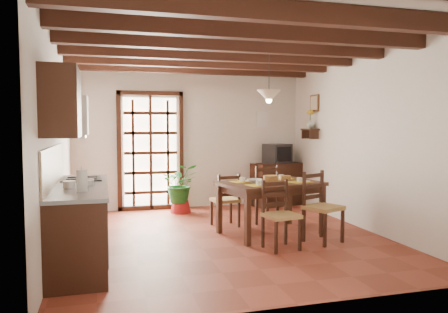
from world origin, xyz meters
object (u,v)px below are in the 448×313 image
object	(u,v)px
sideboard	(277,184)
pendant_lamp	(269,95)
kitchen_counter	(80,222)
dining_table	(271,189)
chair_near_left	(281,228)
crt_tv	(277,154)
chair_near_right	(322,220)
chair_far_left	(225,210)
potted_plant	(180,182)
chair_far_right	(263,204)

from	to	relation	value
sideboard	pendant_lamp	size ratio (longest dim) A/B	1.20
kitchen_counter	sideboard	distance (m)	4.64
dining_table	chair_near_left	distance (m)	0.91
sideboard	crt_tv	bearing A→B (deg)	-104.08
kitchen_counter	chair_near_left	distance (m)	2.52
dining_table	chair_near_right	distance (m)	0.90
chair_far_left	pendant_lamp	bearing A→B (deg)	126.98
kitchen_counter	chair_far_left	distance (m)	2.51
chair_near_left	potted_plant	distance (m)	2.89
pendant_lamp	dining_table	bearing A→B (deg)	-90.00
chair_near_left	chair_near_right	bearing A→B (deg)	4.60
chair_far_right	potted_plant	bearing A→B (deg)	-49.01
kitchen_counter	dining_table	size ratio (longest dim) A/B	1.39
kitchen_counter	chair_far_right	size ratio (longest dim) A/B	2.33
chair_near_right	chair_far_left	size ratio (longest dim) A/B	1.13
dining_table	chair_far_left	world-z (taller)	chair_far_left
dining_table	chair_far_left	distance (m)	0.92
dining_table	chair_near_right	world-z (taller)	chair_near_right
chair_near_right	sideboard	distance (m)	2.86
dining_table	chair_near_left	size ratio (longest dim) A/B	1.80
dining_table	chair_near_left	xyz separation A→B (m)	(-0.17, -0.80, -0.40)
chair_far_left	potted_plant	size ratio (longest dim) A/B	0.45
dining_table	sideboard	bearing A→B (deg)	51.71
chair_far_right	sideboard	xyz separation A→B (m)	(0.83, 1.38, 0.13)
chair_near_left	pendant_lamp	world-z (taller)	pendant_lamp
dining_table	chair_far_right	size ratio (longest dim) A/B	1.68
kitchen_counter	pendant_lamp	xyz separation A→B (m)	(2.68, 0.74, 1.60)
chair_near_left	sideboard	size ratio (longest dim) A/B	0.88
chair_near_right	pendant_lamp	bearing A→B (deg)	101.86
dining_table	sideboard	world-z (taller)	sideboard
pendant_lamp	kitchen_counter	bearing A→B (deg)	-164.49
chair_near_left	chair_far_left	world-z (taller)	chair_near_left
dining_table	pendant_lamp	world-z (taller)	pendant_lamp
crt_tv	potted_plant	size ratio (longest dim) A/B	0.30
potted_plant	crt_tv	bearing A→B (deg)	6.47
sideboard	kitchen_counter	bearing A→B (deg)	-156.58
chair_near_right	chair_far_left	bearing A→B (deg)	106.03
kitchen_counter	crt_tv	xyz separation A→B (m)	(3.68, 2.82, 0.58)
chair_near_right	crt_tv	xyz separation A→B (m)	(0.48, 2.81, 0.75)
chair_near_right	potted_plant	world-z (taller)	potted_plant
potted_plant	pendant_lamp	size ratio (longest dim) A/B	2.26
kitchen_counter	crt_tv	bearing A→B (deg)	37.45
chair_near_right	chair_far_right	distance (m)	1.47
chair_near_left	potted_plant	size ratio (longest dim) A/B	0.47
chair_far_right	crt_tv	xyz separation A→B (m)	(0.83, 1.37, 0.75)
sideboard	crt_tv	xyz separation A→B (m)	(0.00, -0.01, 0.62)
chair_near_right	chair_far_right	size ratio (longest dim) A/B	1.02
chair_near_right	pendant_lamp	xyz separation A→B (m)	(-0.52, 0.73, 1.77)
chair_near_right	chair_far_left	xyz separation A→B (m)	(-1.05, 1.26, -0.04)
chair_near_left	pendant_lamp	size ratio (longest dim) A/B	1.07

